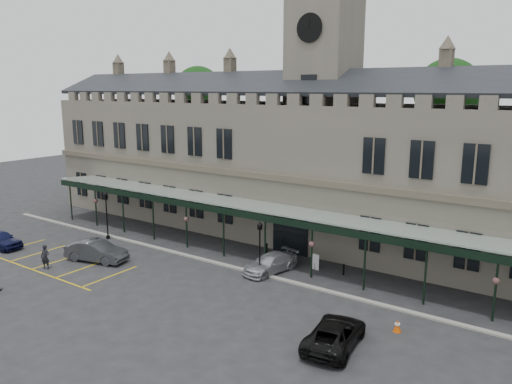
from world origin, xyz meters
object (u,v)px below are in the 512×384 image
Objects in this scene: station_building at (320,168)px; lamp_post_left at (106,211)px; traffic_cone at (397,326)px; car_left_a at (0,239)px; car_left_b at (96,251)px; person_a at (45,257)px; clock_tower at (323,91)px; car_van at (335,334)px; sign_board at (315,262)px; car_taxi at (270,263)px; lamp_post_mid at (260,244)px.

station_building is 13.63× the size of lamp_post_left.
station_building is 85.96× the size of traffic_cone.
car_left_a is (-21.00, -17.87, -5.71)m from station_building.
car_left_b is at bearing -126.93° from station_building.
clock_tower is at bearing 31.29° from person_a.
station_building is 6.64m from clock_tower.
car_left_a is (-32.88, -4.72, 0.41)m from traffic_cone.
car_left_b reaches higher than car_van.
clock_tower is 35.53× the size of traffic_cone.
car_left_a is at bearing -127.90° from lamp_post_left.
lamp_post_left reaches higher than car_left_a.
car_left_b reaches higher than sign_board.
car_van is 23.00m from person_a.
car_taxi reaches higher than traffic_cone.
car_left_a is 0.87× the size of car_van.
lamp_post_left is 6.25m from car_left_b.
clock_tower reaches higher than person_a.
lamp_post_left reaches higher than person_a.
car_taxi is at bearing -83.98° from station_building.
sign_board is at bearing 54.09° from lamp_post_mid.
station_building is 20.08m from car_van.
lamp_post_left is at bearing -163.53° from car_taxi.
car_left_b is (-14.96, -8.16, 0.24)m from sign_board.
car_left_a is at bearing -139.60° from station_building.
clock_tower is 15.73m from car_taxi.
person_a is at bearing -72.74° from lamp_post_left.
sign_board is 3.39m from car_taxi.
station_building is at bearing 107.55° from car_taxi.
lamp_post_mid is 0.83× the size of car_left_b.
lamp_post_left is 6.31× the size of traffic_cone.
sign_board is 20.22m from person_a.
lamp_post_left is 2.36× the size of person_a.
car_van is at bearing -122.10° from traffic_cone.
station_building is 12.05× the size of car_left_b.
traffic_cone is at bearing -28.22° from sign_board.
lamp_post_left is 27.65m from traffic_cone.
car_left_a reaches higher than car_van.
car_left_a is 23.54m from car_taxi.
clock_tower is (0.00, 0.09, 6.64)m from station_building.
car_van is at bearing -12.67° from lamp_post_left.
car_taxi is (22.00, 8.39, -0.08)m from car_left_a.
car_left_b is (4.09, -4.38, -1.79)m from lamp_post_left.
sign_board is at bearing -64.45° from clock_tower.
traffic_cone is 11.48m from car_taxi.
person_a is (-1.70, -3.31, 0.11)m from car_left_b.
traffic_cone is 10.35m from sign_board.
traffic_cone is at bearing -86.63° from car_left_a.
person_a is (-16.66, -11.46, 0.35)m from sign_board.
lamp_post_mid reaches higher than sign_board.
sign_board is 26.71m from car_left_a.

